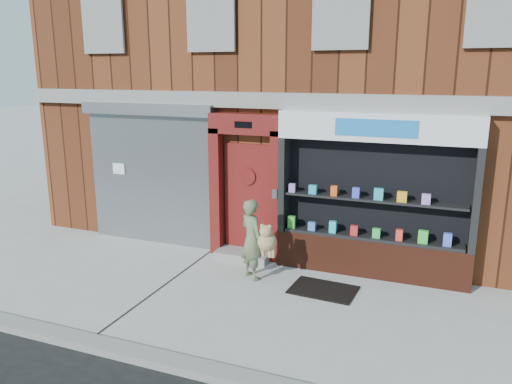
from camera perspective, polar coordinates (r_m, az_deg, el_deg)
The scene contains 8 objects.
ground at distance 8.49m, azimuth -1.22°, elevation -12.15°, with size 80.00×80.00×0.00m, color #9E9E99.
curb at distance 6.78m, azimuth -8.66°, elevation -18.96°, with size 60.00×0.30×0.12m, color gray.
building at distance 13.37m, azimuth 8.99°, elevation 14.84°, with size 12.00×8.16×8.00m.
shutter_bay at distance 10.95m, azimuth -11.94°, elevation 2.99°, with size 3.10×0.30×3.04m.
red_door_bay at distance 9.90m, azimuth -1.12°, elevation 0.62°, with size 1.52×0.58×2.90m.
pharmacy_bay at distance 9.23m, azimuth 13.24°, elevation -1.27°, with size 3.50×0.41×3.00m.
woman at distance 9.00m, azimuth -0.20°, elevation -5.43°, with size 0.80×0.60×1.48m.
doormat at distance 8.86m, azimuth 7.69°, elevation -11.01°, with size 1.11×0.77×0.03m, color black.
Camera 1 is at (2.96, -7.04, 3.71)m, focal length 35.00 mm.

